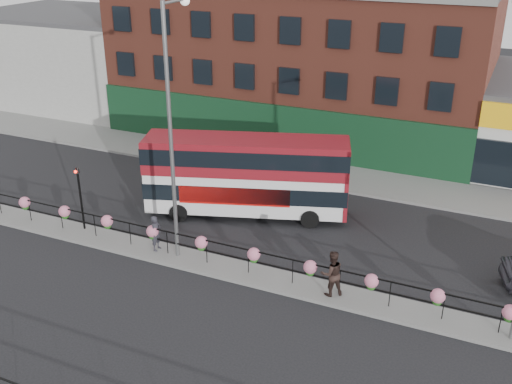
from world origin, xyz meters
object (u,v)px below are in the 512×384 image
at_px(double_decker_bus, 247,169).
at_px(lamp_column_west, 173,113).
at_px(pedestrian_a, 156,233).
at_px(pedestrian_b, 332,273).

relative_size(double_decker_bus, lamp_column_west, 0.95).
bearing_deg(pedestrian_a, double_decker_bus, -22.11).
xyz_separation_m(pedestrian_b, lamp_column_west, (-7.21, 0.46, 5.53)).
relative_size(pedestrian_a, lamp_column_west, 0.15).
relative_size(pedestrian_b, lamp_column_west, 0.18).
distance_m(pedestrian_a, lamp_column_west, 5.77).
bearing_deg(lamp_column_west, pedestrian_b, -3.68).
distance_m(double_decker_bus, pedestrian_b, 8.44).
bearing_deg(double_decker_bus, lamp_column_west, -100.82).
height_order(pedestrian_a, lamp_column_west, lamp_column_west).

